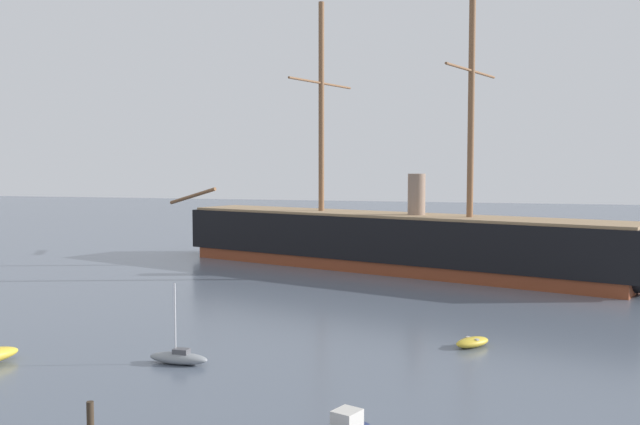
% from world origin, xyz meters
% --- Properties ---
extents(tall_ship, '(58.13, 23.33, 28.87)m').
position_xyz_m(tall_ship, '(4.58, 55.61, 3.10)').
color(tall_ship, brown).
rests_on(tall_ship, ground).
extents(sailboat_near_centre, '(3.45, 1.08, 4.47)m').
position_xyz_m(sailboat_near_centre, '(-0.22, 17.99, 0.38)').
color(sailboat_near_centre, gray).
rests_on(sailboat_near_centre, ground).
extents(dinghy_mid_right, '(2.43, 2.63, 0.59)m').
position_xyz_m(dinghy_mid_right, '(15.06, 26.22, 0.30)').
color(dinghy_mid_right, gold).
rests_on(dinghy_mid_right, ground).
extents(motorboat_distant_centre, '(3.57, 3.06, 1.41)m').
position_xyz_m(motorboat_distant_centre, '(2.83, 63.07, 0.50)').
color(motorboat_distant_centre, silver).
rests_on(motorboat_distant_centre, ground).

